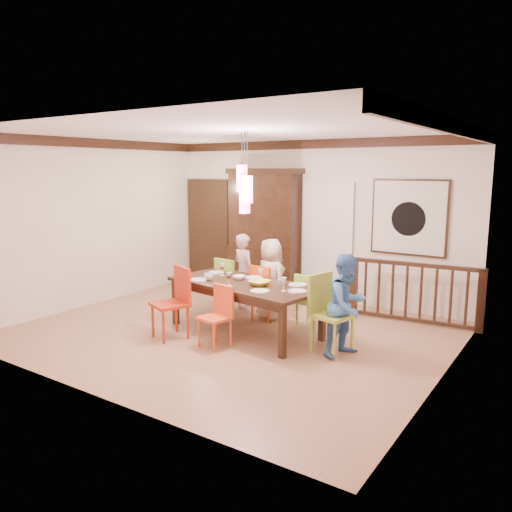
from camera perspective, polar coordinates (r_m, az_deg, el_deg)
The scene contains 37 objects.
floor at distance 7.48m, azimuth -2.81°, elevation -8.66°, with size 6.00×6.00×0.00m, color #A57050.
ceiling at distance 7.11m, azimuth -3.01°, elevation 14.08°, with size 6.00×6.00×0.00m, color white.
wall_back at distance 9.27m, azimuth 6.37°, elevation 4.08°, with size 6.00×6.00×0.00m, color beige.
wall_left at distance 9.25m, azimuth -18.03°, elevation 3.65°, with size 5.00×5.00×0.00m, color beige.
wall_right at distance 5.90m, azimuth 21.20°, elevation 0.14°, with size 5.00×5.00×0.00m, color beige.
crown_molding at distance 7.11m, azimuth -3.01°, elevation 13.43°, with size 6.00×5.00×0.16m, color black, non-canonical shape.
panel_door at distance 10.59m, azimuth -5.41°, elevation 2.64°, with size 1.04×0.07×2.24m, color black.
white_doorway at distance 9.13m, azimuth 8.17°, elevation 1.42°, with size 0.97×0.05×2.22m, color silver.
painting at distance 8.54m, azimuth 17.07°, elevation 4.22°, with size 1.25×0.06×1.25m.
pendant_cluster at distance 7.10m, azimuth -1.31°, elevation 7.68°, with size 0.27×0.21×1.14m.
dining_table at distance 7.30m, azimuth -1.27°, elevation -3.63°, with size 2.42×1.36×0.75m.
chair_far_left at distance 8.32m, azimuth -2.72°, elevation -2.90°, with size 0.47×0.47×0.94m.
chair_far_mid at distance 7.92m, azimuth 1.22°, elevation -3.72°, with size 0.44×0.44×0.90m.
chair_far_right at distance 7.58m, azimuth 6.34°, elevation -4.65°, with size 0.40×0.40×0.84m.
chair_near_left at distance 7.17m, azimuth -9.86°, elevation -4.79°, with size 0.60×0.60×1.02m.
chair_near_mid at distance 6.78m, azimuth -4.76°, elevation -6.48°, with size 0.43×0.43×0.83m.
chair_end_right at distance 6.60m, azimuth 8.73°, elevation -5.97°, with size 0.56×0.56×1.03m.
china_hutch at distance 9.57m, azimuth 0.96°, elevation 2.82°, with size 1.52×0.46×2.39m.
balustrade at distance 8.16m, azimuth 17.57°, elevation -3.91°, with size 2.07×0.24×0.96m.
person_far_left at distance 8.40m, azimuth -1.39°, elevation -1.92°, with size 0.48×0.32×1.32m, color #E8B1C2.
person_far_mid at distance 7.99m, azimuth 1.70°, elevation -2.63°, with size 0.63×0.41×1.30m, color beige.
person_end_right at distance 6.50m, azimuth 10.39°, elevation -5.57°, with size 0.65×0.50×1.33m, color #457CC1.
serving_bowl at distance 7.09m, azimuth 0.40°, elevation -3.09°, with size 0.29×0.29×0.07m, color yellow.
small_bowl at distance 7.47m, azimuth -1.94°, elevation -2.48°, with size 0.19×0.19×0.06m, color white.
cup_left at distance 7.46m, azimuth -5.43°, elevation -2.36°, with size 0.13×0.13×0.10m, color silver.
cup_right at distance 7.10m, azimuth 2.86°, elevation -3.02°, with size 0.09×0.09×0.09m, color silver.
plate_far_left at distance 7.97m, azimuth -4.61°, elevation -1.89°, with size 0.26×0.26×0.01m, color white.
plate_far_mid at distance 7.58m, azimuth -0.21°, elevation -2.47°, with size 0.26×0.26×0.01m, color white.
plate_far_right at distance 7.14m, azimuth 4.79°, elevation -3.28°, with size 0.26×0.26×0.01m, color white.
plate_near_left at distance 7.48m, azimuth -6.61°, elevation -2.71°, with size 0.26×0.26×0.01m, color white.
plate_near_mid at distance 6.75m, azimuth 0.43°, elevation -4.02°, with size 0.26×0.26×0.01m, color white.
plate_end_right at distance 6.77m, azimuth 4.71°, elevation -4.01°, with size 0.26×0.26×0.01m, color white.
wine_glass_a at distance 7.75m, azimuth -3.90°, elevation -1.55°, with size 0.08×0.08×0.19m, color #590C19, non-canonical shape.
wine_glass_b at distance 7.31m, azimuth 0.58°, elevation -2.22°, with size 0.08×0.08×0.19m, color silver, non-canonical shape.
wine_glass_c at distance 7.08m, azimuth -3.13°, elevation -2.64°, with size 0.08×0.08×0.19m, color #590C19, non-canonical shape.
wine_glass_d at distance 6.75m, azimuth 3.18°, elevation -3.26°, with size 0.08×0.08×0.19m, color silver, non-canonical shape.
napkin at distance 7.03m, azimuth -3.61°, elevation -3.48°, with size 0.18×0.14×0.01m, color #D83359.
Camera 1 is at (4.24, -5.69, 2.38)m, focal length 35.00 mm.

